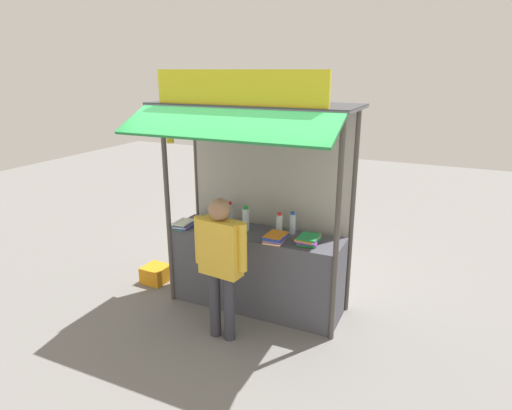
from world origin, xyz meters
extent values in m
plane|color=slate|center=(0.00, 0.00, 0.00)|extent=(20.00, 20.00, 0.00)
cube|color=#4C4C56|center=(0.00, 0.00, 0.49)|extent=(2.11, 0.59, 0.98)
cylinder|color=#4C4742|center=(-1.05, -0.29, 1.24)|extent=(0.06, 0.06, 2.47)
cylinder|color=#4C4742|center=(1.05, -0.29, 1.24)|extent=(0.06, 0.06, 2.47)
cylinder|color=#4C4742|center=(-1.05, 0.39, 1.24)|extent=(0.06, 0.06, 2.47)
cylinder|color=#4C4742|center=(1.05, 0.39, 1.24)|extent=(0.06, 0.06, 2.47)
cube|color=#B7B2A8|center=(0.00, 0.39, 1.21)|extent=(2.06, 0.04, 2.42)
cube|color=#3F3F44|center=(0.00, -0.05, 2.49)|extent=(2.31, 0.88, 0.04)
cube|color=#1E7A38|center=(0.00, -0.74, 2.36)|extent=(2.27, 0.51, 0.26)
cube|color=yellow|center=(0.00, -0.44, 2.69)|extent=(1.90, 0.04, 0.35)
cylinder|color=#59544C|center=(0.00, -0.39, 2.39)|extent=(2.00, 0.02, 0.02)
cylinder|color=silver|center=(-0.47, 0.23, 1.10)|extent=(0.07, 0.07, 0.23)
cylinder|color=red|center=(-0.47, 0.23, 1.23)|extent=(0.05, 0.05, 0.03)
cylinder|color=silver|center=(0.27, 0.07, 1.10)|extent=(0.08, 0.08, 0.24)
cylinder|color=red|center=(0.27, 0.07, 1.24)|extent=(0.05, 0.05, 0.03)
cylinder|color=silver|center=(-0.47, 0.06, 1.11)|extent=(0.08, 0.08, 0.25)
cylinder|color=red|center=(-0.47, 0.06, 1.26)|extent=(0.05, 0.05, 0.03)
cylinder|color=silver|center=(0.40, 0.16, 1.10)|extent=(0.08, 0.08, 0.24)
cylinder|color=blue|center=(0.40, 0.16, 1.24)|extent=(0.05, 0.05, 0.03)
cylinder|color=silver|center=(-0.15, 0.03, 1.12)|extent=(0.09, 0.09, 0.27)
cylinder|color=#198C33|center=(-0.15, 0.03, 1.28)|extent=(0.06, 0.06, 0.04)
cube|color=orange|center=(0.30, -0.16, 0.99)|extent=(0.24, 0.30, 0.01)
cube|color=white|center=(0.31, -0.16, 1.00)|extent=(0.24, 0.30, 0.01)
cube|color=purple|center=(0.31, -0.15, 1.01)|extent=(0.24, 0.30, 0.01)
cube|color=yellow|center=(0.31, -0.16, 1.02)|extent=(0.24, 0.31, 0.01)
cube|color=blue|center=(0.32, -0.16, 1.03)|extent=(0.23, 0.30, 0.01)
cube|color=blue|center=(0.31, -0.17, 1.04)|extent=(0.23, 0.30, 0.01)
cube|color=blue|center=(0.31, -0.17, 1.06)|extent=(0.23, 0.30, 0.01)
cube|color=orange|center=(0.32, -0.15, 1.07)|extent=(0.22, 0.29, 0.01)
cube|color=green|center=(0.67, -0.05, 0.99)|extent=(0.24, 0.30, 0.01)
cube|color=green|center=(0.67, -0.06, 1.00)|extent=(0.24, 0.30, 0.01)
cube|color=purple|center=(0.68, -0.04, 1.01)|extent=(0.24, 0.30, 0.01)
cube|color=green|center=(0.68, -0.05, 1.02)|extent=(0.23, 0.29, 0.01)
cube|color=purple|center=(0.67, -0.05, 1.03)|extent=(0.24, 0.30, 0.01)
cube|color=white|center=(0.67, -0.05, 1.04)|extent=(0.22, 0.29, 0.01)
cube|color=orange|center=(0.67, -0.06, 1.05)|extent=(0.24, 0.30, 0.01)
cube|color=green|center=(0.67, -0.04, 1.06)|extent=(0.22, 0.28, 0.01)
cube|color=green|center=(-0.90, -0.20, 0.99)|extent=(0.21, 0.29, 0.01)
cube|color=blue|center=(-0.89, -0.19, 1.00)|extent=(0.20, 0.29, 0.01)
cube|color=white|center=(-0.91, -0.19, 1.01)|extent=(0.20, 0.29, 0.01)
cube|color=purple|center=(-0.90, -0.18, 1.02)|extent=(0.20, 0.29, 0.01)
cube|color=green|center=(-0.90, -0.18, 1.03)|extent=(0.19, 0.28, 0.01)
cube|color=blue|center=(-0.90, -0.18, 1.04)|extent=(0.21, 0.29, 0.01)
cube|color=white|center=(-0.90, -0.19, 1.05)|extent=(0.19, 0.28, 0.01)
cylinder|color=#332D23|center=(-0.89, -0.39, 2.31)|extent=(0.01, 0.01, 0.13)
cylinder|color=olive|center=(-0.89, -0.39, 2.23)|extent=(0.04, 0.04, 0.04)
ellipsoid|color=yellow|center=(-0.86, -0.39, 2.14)|extent=(0.03, 0.08, 0.17)
ellipsoid|color=yellow|center=(-0.87, -0.37, 2.14)|extent=(0.08, 0.07, 0.17)
ellipsoid|color=yellow|center=(-0.89, -0.38, 2.14)|extent=(0.07, 0.04, 0.17)
ellipsoid|color=yellow|center=(-0.91, -0.39, 2.14)|extent=(0.05, 0.08, 0.17)
ellipsoid|color=yellow|center=(-0.91, -0.40, 2.14)|extent=(0.05, 0.07, 0.17)
ellipsoid|color=yellow|center=(-0.89, -0.41, 2.14)|extent=(0.08, 0.04, 0.17)
ellipsoid|color=yellow|center=(-0.87, -0.41, 2.14)|extent=(0.07, 0.06, 0.17)
cylinder|color=#332D23|center=(-0.24, -0.39, 2.33)|extent=(0.01, 0.01, 0.10)
cylinder|color=olive|center=(-0.24, -0.39, 2.26)|extent=(0.04, 0.04, 0.04)
ellipsoid|color=gold|center=(-0.21, -0.40, 2.19)|extent=(0.05, 0.09, 0.14)
ellipsoid|color=gold|center=(-0.23, -0.38, 2.19)|extent=(0.07, 0.06, 0.15)
ellipsoid|color=gold|center=(-0.25, -0.37, 2.19)|extent=(0.08, 0.06, 0.15)
ellipsoid|color=gold|center=(-0.25, -0.39, 2.19)|extent=(0.04, 0.07, 0.14)
ellipsoid|color=gold|center=(-0.25, -0.41, 2.19)|extent=(0.07, 0.06, 0.15)
ellipsoid|color=gold|center=(-0.23, -0.41, 2.19)|extent=(0.07, 0.06, 0.15)
cylinder|color=#332D23|center=(0.70, -0.39, 2.34)|extent=(0.01, 0.01, 0.07)
cylinder|color=olive|center=(0.70, -0.39, 2.29)|extent=(0.04, 0.04, 0.04)
ellipsoid|color=yellow|center=(0.72, -0.39, 2.21)|extent=(0.04, 0.07, 0.14)
ellipsoid|color=yellow|center=(0.71, -0.38, 2.21)|extent=(0.06, 0.05, 0.14)
ellipsoid|color=yellow|center=(0.69, -0.38, 2.21)|extent=(0.07, 0.05, 0.14)
ellipsoid|color=yellow|center=(0.68, -0.39, 2.22)|extent=(0.04, 0.08, 0.14)
ellipsoid|color=yellow|center=(0.69, -0.41, 2.21)|extent=(0.07, 0.05, 0.14)
ellipsoid|color=yellow|center=(0.71, -0.41, 2.21)|extent=(0.06, 0.05, 0.14)
cylinder|color=#383842|center=(-0.15, -0.77, 0.39)|extent=(0.12, 0.12, 0.77)
cylinder|color=#383842|center=(0.03, -0.77, 0.39)|extent=(0.12, 0.12, 0.77)
cube|color=gold|center=(-0.06, -0.77, 1.08)|extent=(0.48, 0.24, 0.61)
cylinder|color=gold|center=(-0.31, -0.77, 1.12)|extent=(0.10, 0.10, 0.52)
cylinder|color=gold|center=(0.20, -0.77, 1.12)|extent=(0.10, 0.10, 0.52)
sphere|color=#936B4C|center=(-0.06, -0.77, 1.50)|extent=(0.23, 0.23, 0.23)
cube|color=orange|center=(-1.55, 0.01, 0.11)|extent=(0.34, 0.34, 0.23)
camera|label=1|loc=(2.05, -4.46, 2.86)|focal=30.65mm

